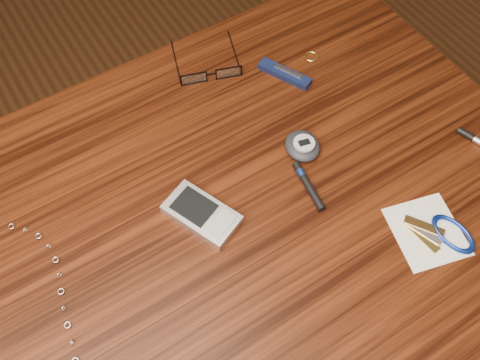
{
  "coord_description": "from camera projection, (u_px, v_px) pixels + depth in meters",
  "views": [
    {
      "loc": [
        -0.17,
        -0.32,
        1.44
      ],
      "look_at": [
        0.05,
        0.03,
        0.76
      ],
      "focal_mm": 40.0,
      "sensor_mm": 36.0,
      "label": 1
    }
  ],
  "objects": [
    {
      "name": "desk",
      "position": [
        223.0,
        247.0,
        0.86
      ],
      "size": [
        1.0,
        0.7,
        0.75
      ],
      "color": "#3B1709",
      "rests_on": "ground"
    },
    {
      "name": "pedometer",
      "position": [
        303.0,
        146.0,
        0.83
      ],
      "size": [
        0.07,
        0.07,
        0.03
      ],
      "color": "black",
      "rests_on": "desk"
    },
    {
      "name": "pda_phone",
      "position": [
        202.0,
        214.0,
        0.77
      ],
      "size": [
        0.09,
        0.12,
        0.02
      ],
      "color": "#BDBCC1",
      "rests_on": "desk"
    },
    {
      "name": "gold_ring",
      "position": [
        311.0,
        57.0,
        0.94
      ],
      "size": [
        0.03,
        0.03,
        0.0
      ],
      "primitive_type": "torus",
      "rotation": [
        0.0,
        0.0,
        -0.07
      ],
      "color": "#E4CD66",
      "rests_on": "desk"
    },
    {
      "name": "notepad_keys",
      "position": [
        441.0,
        233.0,
        0.76
      ],
      "size": [
        0.12,
        0.13,
        0.01
      ],
      "color": "white",
      "rests_on": "desk"
    },
    {
      "name": "eyeglasses",
      "position": [
        211.0,
        73.0,
        0.91
      ],
      "size": [
        0.14,
        0.14,
        0.02
      ],
      "color": "black",
      "rests_on": "desk"
    },
    {
      "name": "pocket_knife",
      "position": [
        285.0,
        74.0,
        0.91
      ],
      "size": [
        0.06,
        0.09,
        0.01
      ],
      "color": "#0C183D",
      "rests_on": "desk"
    },
    {
      "name": "ground",
      "position": [
        229.0,
        349.0,
        1.41
      ],
      "size": [
        3.8,
        3.8,
        0.0
      ],
      "primitive_type": "plane",
      "color": "#472814",
      "rests_on": "ground"
    },
    {
      "name": "black_blue_pen",
      "position": [
        308.0,
        184.0,
        0.8
      ],
      "size": [
        0.02,
        0.09,
        0.01
      ],
      "color": "black",
      "rests_on": "desk"
    }
  ]
}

